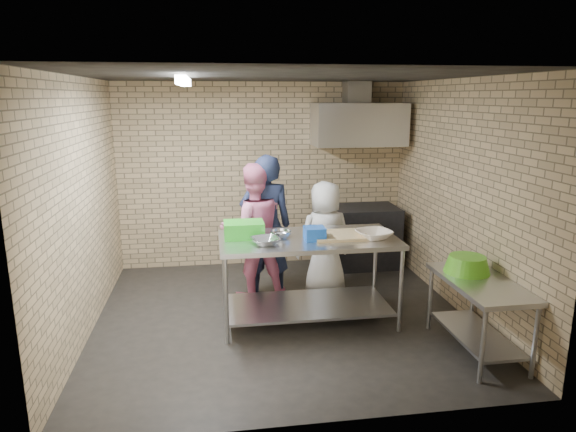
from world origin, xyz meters
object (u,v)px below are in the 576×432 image
at_px(blue_tub, 315,233).
at_px(prep_table, 308,279).
at_px(man_navy, 266,226).
at_px(bottle_red, 358,129).
at_px(side_counter, 478,316).
at_px(stove, 356,237).
at_px(woman_white, 325,238).
at_px(green_crate, 244,230).
at_px(woman_pink, 253,231).
at_px(bottle_green, 384,129).
at_px(green_basin, 467,264).

bearing_deg(blue_tub, prep_table, 116.57).
bearing_deg(blue_tub, man_navy, 114.07).
distance_m(blue_tub, bottle_red, 2.57).
height_order(bottle_red, man_navy, bottle_red).
bearing_deg(side_counter, man_navy, 136.05).
bearing_deg(stove, woman_white, -125.87).
xyz_separation_m(green_crate, woman_pink, (0.16, 0.69, -0.21)).
relative_size(green_crate, man_navy, 0.24).
bearing_deg(prep_table, side_counter, -32.60).
bearing_deg(side_counter, woman_white, 122.86).
height_order(green_crate, woman_white, woman_white).
height_order(side_counter, blue_tub, blue_tub).
xyz_separation_m(prep_table, side_counter, (1.52, -0.97, -0.11)).
xyz_separation_m(blue_tub, woman_pink, (-0.59, 0.91, -0.19)).
bearing_deg(green_crate, stove, 43.05).
bearing_deg(stove, side_counter, -80.71).
distance_m(bottle_green, woman_white, 2.11).
relative_size(prep_table, side_counter, 1.63).
bearing_deg(green_crate, man_navy, 66.46).
bearing_deg(stove, man_navy, -147.69).
bearing_deg(woman_pink, woman_white, 173.11).
bearing_deg(green_crate, bottle_red, 46.13).
height_order(blue_tub, woman_white, woman_white).
bearing_deg(woman_pink, man_navy, -170.53).
relative_size(man_navy, woman_white, 1.24).
distance_m(man_navy, woman_white, 0.77).
xyz_separation_m(blue_tub, man_navy, (-0.43, 0.96, -0.14)).
distance_m(stove, bottle_green, 1.65).
xyz_separation_m(green_crate, bottle_green, (2.22, 1.90, 0.95)).
relative_size(stove, woman_pink, 0.70).
height_order(green_basin, bottle_green, bottle_green).
distance_m(side_counter, bottle_green, 3.41).
height_order(side_counter, bottle_green, bottle_green).
bearing_deg(blue_tub, green_basin, -23.24).
bearing_deg(green_basin, stove, 99.76).
bearing_deg(bottle_green, stove, -151.93).
relative_size(prep_table, bottle_green, 13.02).
xyz_separation_m(man_navy, woman_pink, (-0.16, -0.05, -0.05)).
relative_size(green_crate, woman_white, 0.30).
bearing_deg(prep_table, green_crate, 170.27).
relative_size(green_basin, woman_white, 0.31).
xyz_separation_m(side_counter, green_basin, (-0.02, 0.25, 0.46)).
xyz_separation_m(side_counter, woman_white, (-1.15, 1.78, 0.36)).
height_order(blue_tub, woman_pink, woman_pink).
xyz_separation_m(stove, woman_pink, (-1.61, -0.96, 0.40)).
relative_size(stove, bottle_green, 8.00).
height_order(bottle_red, bottle_green, bottle_red).
bearing_deg(bottle_green, woman_pink, -149.73).
xyz_separation_m(prep_table, bottle_green, (1.52, 2.02, 1.53)).
bearing_deg(green_basin, bottle_green, 89.58).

